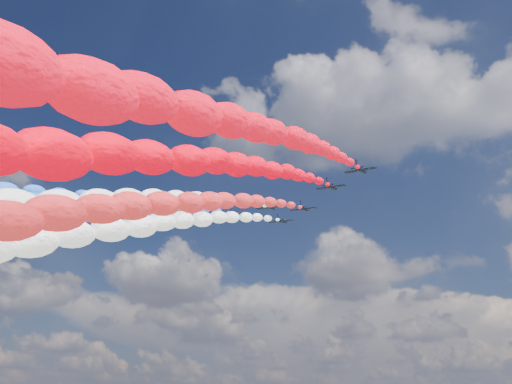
% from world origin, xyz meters
% --- Properties ---
extents(jet_0, '(8.33, 11.18, 4.70)m').
position_xyz_m(jet_0, '(-34.26, -7.50, 89.17)').
color(jet_0, black).
extents(jet_1, '(8.54, 11.33, 4.70)m').
position_xyz_m(jet_1, '(-21.18, 5.11, 89.17)').
color(jet_1, black).
extents(trail_1, '(5.72, 117.34, 43.71)m').
position_xyz_m(trail_1, '(-21.18, -55.09, 69.15)').
color(trail_1, blue).
extents(jet_2, '(8.60, 11.37, 4.70)m').
position_xyz_m(jet_2, '(-11.04, 14.44, 89.17)').
color(jet_2, black).
extents(trail_2, '(5.72, 117.34, 43.71)m').
position_xyz_m(trail_2, '(-11.04, -45.77, 69.15)').
color(trail_2, blue).
extents(jet_3, '(7.94, 10.90, 4.70)m').
position_xyz_m(jet_3, '(1.20, 12.31, 89.17)').
color(jet_3, black).
extents(trail_3, '(5.72, 117.34, 43.71)m').
position_xyz_m(trail_3, '(1.20, -47.89, 69.15)').
color(trail_3, white).
extents(jet_4, '(7.95, 10.90, 4.70)m').
position_xyz_m(jet_4, '(0.22, 26.00, 89.17)').
color(jet_4, black).
extents(trail_4, '(5.72, 117.34, 43.71)m').
position_xyz_m(trail_4, '(0.22, -34.20, 69.15)').
color(trail_4, white).
extents(jet_5, '(8.33, 11.18, 4.70)m').
position_xyz_m(jet_5, '(10.32, 17.34, 89.17)').
color(jet_5, black).
extents(trail_5, '(5.72, 117.34, 43.71)m').
position_xyz_m(trail_5, '(10.32, -42.86, 69.15)').
color(trail_5, red).
extents(jet_6, '(8.32, 11.18, 4.70)m').
position_xyz_m(jet_6, '(22.60, 2.82, 89.17)').
color(jet_6, black).
extents(trail_6, '(5.72, 117.34, 43.71)m').
position_xyz_m(trail_6, '(22.60, -57.38, 69.15)').
color(trail_6, '#F20014').
extents(jet_7, '(8.60, 11.37, 4.70)m').
position_xyz_m(jet_7, '(32.60, -5.93, 89.17)').
color(jet_7, black).
extents(trail_7, '(5.72, 117.34, 43.71)m').
position_xyz_m(trail_7, '(32.60, -66.13, 69.15)').
color(trail_7, red).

